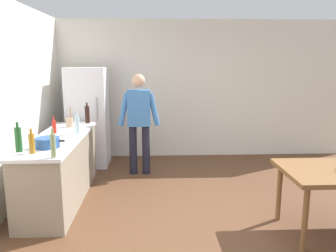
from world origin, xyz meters
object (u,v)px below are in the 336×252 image
(bottle_water_clear, at_px, (77,125))
(bottle_wine_dark, at_px, (87,114))
(cooking_pot, at_px, (47,143))
(refrigerator, at_px, (88,117))
(person, at_px, (139,118))
(bottle_sauce_red, at_px, (54,126))
(bottle_wine_green, at_px, (18,139))
(utensil_jar, at_px, (70,122))
(bottle_oil_amber, at_px, (32,143))
(bottle_vinegar_tall, at_px, (53,145))

(bottle_water_clear, xyz_separation_m, bottle_wine_dark, (-0.02, 0.84, 0.02))
(cooking_pot, bearing_deg, refrigerator, 88.20)
(person, bearing_deg, bottle_wine_dark, -177.55)
(bottle_sauce_red, distance_m, bottle_water_clear, 0.35)
(bottle_wine_green, bearing_deg, bottle_water_clear, 63.76)
(utensil_jar, height_order, bottle_wine_dark, bottle_wine_dark)
(person, relative_size, bottle_sauce_red, 7.08)
(bottle_water_clear, bearing_deg, bottle_sauce_red, 168.97)
(bottle_wine_dark, bearing_deg, bottle_oil_amber, -98.09)
(refrigerator, bearing_deg, bottle_vinegar_tall, -87.18)
(refrigerator, height_order, utensil_jar, refrigerator)
(bottle_wine_dark, height_order, bottle_oil_amber, bottle_wine_dark)
(person, height_order, bottle_vinegar_tall, person)
(person, height_order, bottle_oil_amber, person)
(bottle_oil_amber, bearing_deg, bottle_wine_dark, 81.91)
(cooking_pot, height_order, utensil_jar, utensil_jar)
(bottle_water_clear, bearing_deg, bottle_oil_amber, -105.69)
(bottle_wine_green, xyz_separation_m, bottle_water_clear, (0.45, 0.92, -0.02))
(refrigerator, relative_size, bottle_wine_dark, 5.29)
(cooking_pot, relative_size, utensil_jar, 1.25)
(refrigerator, relative_size, bottle_wine_green, 5.29)
(bottle_wine_green, bearing_deg, refrigerator, 81.91)
(utensil_jar, relative_size, bottle_wine_dark, 0.94)
(bottle_vinegar_tall, xyz_separation_m, bottle_wine_green, (-0.46, 0.27, 0.01))
(bottle_sauce_red, xyz_separation_m, bottle_wine_dark, (0.32, 0.78, 0.05))
(cooking_pot, relative_size, bottle_oil_amber, 1.43)
(refrigerator, distance_m, bottle_wine_green, 2.38)
(person, xyz_separation_m, bottle_oil_amber, (-1.11, -1.88, 0.04))
(bottle_wine_dark, bearing_deg, cooking_pot, -96.05)
(bottle_vinegar_tall, distance_m, bottle_wine_green, 0.54)
(bottle_wine_green, distance_m, bottle_wine_dark, 1.82)
(cooking_pot, height_order, bottle_wine_green, bottle_wine_green)
(cooking_pot, relative_size, bottle_vinegar_tall, 1.25)
(cooking_pot, relative_size, bottle_sauce_red, 1.67)
(bottle_sauce_red, distance_m, bottle_wine_green, 0.99)
(bottle_vinegar_tall, relative_size, bottle_water_clear, 1.07)
(person, xyz_separation_m, bottle_wine_dark, (-0.85, -0.04, 0.07))
(cooking_pot, height_order, bottle_oil_amber, bottle_oil_amber)
(bottle_water_clear, height_order, bottle_oil_amber, bottle_water_clear)
(bottle_wine_green, bearing_deg, bottle_sauce_red, 83.41)
(cooking_pot, bearing_deg, bottle_vinegar_tall, -65.89)
(bottle_vinegar_tall, bearing_deg, bottle_wine_dark, 90.81)
(bottle_wine_green, relative_size, bottle_wine_dark, 1.00)
(refrigerator, bearing_deg, person, -30.23)
(person, xyz_separation_m, bottle_sauce_red, (-1.17, -0.81, 0.02))
(bottle_wine_dark, bearing_deg, bottle_wine_green, -103.86)
(bottle_vinegar_tall, bearing_deg, person, 68.39)
(utensil_jar, bearing_deg, person, 18.93)
(cooking_pot, bearing_deg, utensil_jar, 91.94)
(bottle_oil_amber, bearing_deg, bottle_vinegar_tall, -33.74)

